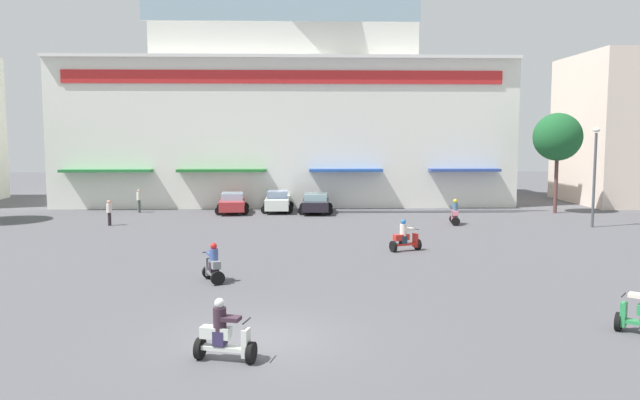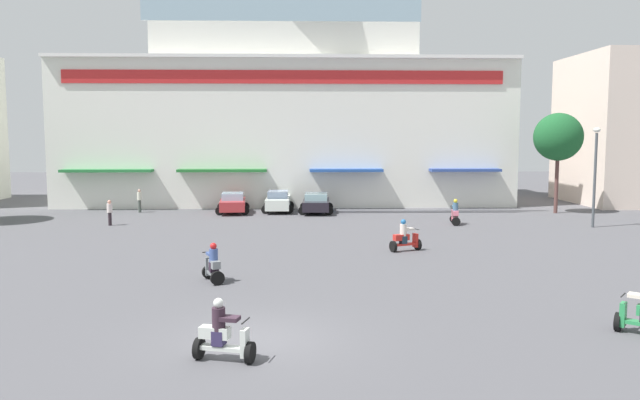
{
  "view_description": "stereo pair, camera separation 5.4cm",
  "coord_description": "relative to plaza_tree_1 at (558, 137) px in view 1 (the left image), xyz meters",
  "views": [
    {
      "loc": [
        1.1,
        -16.26,
        5.42
      ],
      "look_at": [
        2.04,
        12.13,
        2.49
      ],
      "focal_mm": 35.1,
      "sensor_mm": 36.0,
      "label": 1
    },
    {
      "loc": [
        1.16,
        -16.26,
        5.42
      ],
      "look_at": [
        2.04,
        12.13,
        2.49
      ],
      "focal_mm": 35.1,
      "sensor_mm": 36.0,
      "label": 2
    }
  ],
  "objects": [
    {
      "name": "ground_plane",
      "position": [
        -19.04,
        -13.73,
        -5.3
      ],
      "size": [
        128.0,
        128.0,
        0.0
      ],
      "primitive_type": "plane",
      "color": "#504F54"
    },
    {
      "name": "colonial_building",
      "position": [
        -19.04,
        10.31,
        4.07
      ],
      "size": [
        34.91,
        19.33,
        22.13
      ],
      "color": "white",
      "rests_on": "ground"
    },
    {
      "name": "plaza_tree_1",
      "position": [
        0.0,
        0.0,
        0.0
      ],
      "size": [
        3.4,
        2.9,
        6.98
      ],
      "color": "brown",
      "rests_on": "ground"
    },
    {
      "name": "parked_car_0",
      "position": [
        -22.65,
        0.76,
        -4.58
      ],
      "size": [
        2.5,
        4.13,
        1.42
      ],
      "color": "#B12F32",
      "rests_on": "ground"
    },
    {
      "name": "parked_car_1",
      "position": [
        -19.5,
        1.47,
        -4.55
      ],
      "size": [
        2.27,
        4.28,
        1.48
      ],
      "color": "white",
      "rests_on": "ground"
    },
    {
      "name": "parked_car_2",
      "position": [
        -16.8,
        0.62,
        -4.59
      ],
      "size": [
        2.52,
        4.18,
        1.39
      ],
      "color": "black",
      "rests_on": "ground"
    },
    {
      "name": "scooter_rider_0",
      "position": [
        -21.15,
        -20.09,
        -4.68
      ],
      "size": [
        1.0,
        1.4,
        1.49
      ],
      "color": "black",
      "rests_on": "ground"
    },
    {
      "name": "scooter_rider_1",
      "position": [
        -19.77,
        -28.3,
        -4.67
      ],
      "size": [
        1.54,
        0.87,
        1.54
      ],
      "color": "black",
      "rests_on": "ground"
    },
    {
      "name": "scooter_rider_2",
      "position": [
        -12.98,
        -14.08,
        -4.69
      ],
      "size": [
        1.57,
        1.04,
        1.52
      ],
      "color": "black",
      "rests_on": "ground"
    },
    {
      "name": "scooter_rider_3",
      "position": [
        -8.46,
        -5.43,
        -4.64
      ],
      "size": [
        0.69,
        1.39,
        1.59
      ],
      "color": "black",
      "rests_on": "ground"
    },
    {
      "name": "pedestrian_0",
      "position": [
        -29.27,
        1.24,
        -4.36
      ],
      "size": [
        0.43,
        0.43,
        1.65
      ],
      "color": "#444C46",
      "rests_on": "ground"
    },
    {
      "name": "pedestrian_1",
      "position": [
        -29.43,
        -5.16,
        -4.41
      ],
      "size": [
        0.42,
        0.42,
        1.55
      ],
      "color": "#291F25",
      "rests_on": "ground"
    },
    {
      "name": "streetlamp_near",
      "position": [
        -0.56,
        -6.81,
        -1.81
      ],
      "size": [
        0.4,
        0.4,
        5.89
      ],
      "color": "#474C51",
      "rests_on": "ground"
    }
  ]
}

